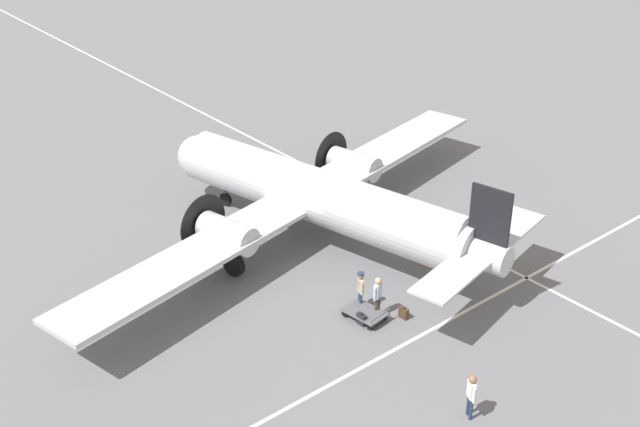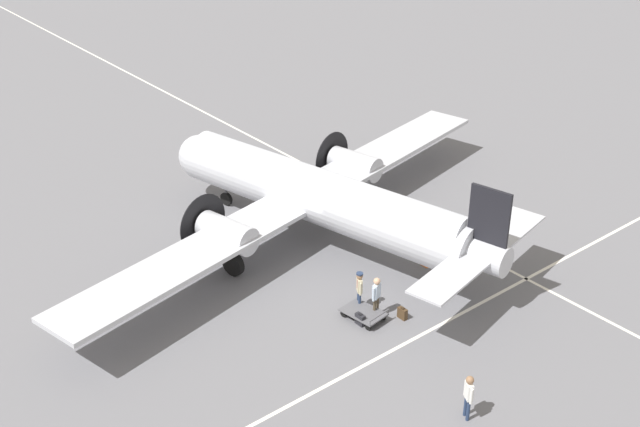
{
  "view_description": "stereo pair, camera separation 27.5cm",
  "coord_description": "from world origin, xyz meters",
  "px_view_note": "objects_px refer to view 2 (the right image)",
  "views": [
    {
      "loc": [
        25.39,
        -20.91,
        18.78
      ],
      "look_at": [
        0.0,
        0.0,
        1.52
      ],
      "focal_mm": 45.0,
      "sensor_mm": 36.0,
      "label": 1
    },
    {
      "loc": [
        25.56,
        -20.7,
        18.78
      ],
      "look_at": [
        0.0,
        0.0,
        1.52
      ],
      "focal_mm": 45.0,
      "sensor_mm": 36.0,
      "label": 2
    }
  ],
  "objects_px": {
    "airliner_main": "(314,195)",
    "suitcase_near_door": "(402,313)",
    "crew_foreground": "(469,393)",
    "passenger_boarding": "(359,286)",
    "baggage_cart": "(364,313)",
    "traffic_cone": "(427,259)",
    "suitcase_upright_spare": "(360,319)",
    "ramp_agent": "(376,293)"
  },
  "relations": [
    {
      "from": "crew_foreground",
      "to": "traffic_cone",
      "type": "distance_m",
      "value": 10.02
    },
    {
      "from": "traffic_cone",
      "to": "baggage_cart",
      "type": "bearing_deg",
      "value": -75.04
    },
    {
      "from": "baggage_cart",
      "to": "traffic_cone",
      "type": "distance_m",
      "value": 5.18
    },
    {
      "from": "crew_foreground",
      "to": "traffic_cone",
      "type": "xyz_separation_m",
      "value": [
        -7.86,
        6.17,
        -0.77
      ]
    },
    {
      "from": "passenger_boarding",
      "to": "baggage_cart",
      "type": "relative_size",
      "value": 0.91
    },
    {
      "from": "suitcase_near_door",
      "to": "ramp_agent",
      "type": "bearing_deg",
      "value": -141.38
    },
    {
      "from": "ramp_agent",
      "to": "suitcase_near_door",
      "type": "xyz_separation_m",
      "value": [
        0.85,
        0.68,
        -0.84
      ]
    },
    {
      "from": "passenger_boarding",
      "to": "baggage_cart",
      "type": "xyz_separation_m",
      "value": [
        0.68,
        -0.35,
        -0.79
      ]
    },
    {
      "from": "ramp_agent",
      "to": "suitcase_near_door",
      "type": "distance_m",
      "value": 1.37
    },
    {
      "from": "airliner_main",
      "to": "ramp_agent",
      "type": "relative_size",
      "value": 15.42
    },
    {
      "from": "traffic_cone",
      "to": "crew_foreground",
      "type": "bearing_deg",
      "value": -38.12
    },
    {
      "from": "crew_foreground",
      "to": "airliner_main",
      "type": "bearing_deg",
      "value": -167.9
    },
    {
      "from": "passenger_boarding",
      "to": "suitcase_near_door",
      "type": "bearing_deg",
      "value": -122.36
    },
    {
      "from": "suitcase_near_door",
      "to": "suitcase_upright_spare",
      "type": "bearing_deg",
      "value": -115.23
    },
    {
      "from": "crew_foreground",
      "to": "suitcase_near_door",
      "type": "relative_size",
      "value": 3.43
    },
    {
      "from": "airliner_main",
      "to": "crew_foreground",
      "type": "bearing_deg",
      "value": 151.8
    },
    {
      "from": "baggage_cart",
      "to": "passenger_boarding",
      "type": "bearing_deg",
      "value": -34.65
    },
    {
      "from": "suitcase_near_door",
      "to": "baggage_cart",
      "type": "bearing_deg",
      "value": -128.45
    },
    {
      "from": "crew_foreground",
      "to": "traffic_cone",
      "type": "height_order",
      "value": "crew_foreground"
    },
    {
      "from": "passenger_boarding",
      "to": "baggage_cart",
      "type": "height_order",
      "value": "passenger_boarding"
    },
    {
      "from": "baggage_cart",
      "to": "traffic_cone",
      "type": "relative_size",
      "value": 2.86
    },
    {
      "from": "airliner_main",
      "to": "suitcase_near_door",
      "type": "height_order",
      "value": "airliner_main"
    },
    {
      "from": "suitcase_upright_spare",
      "to": "baggage_cart",
      "type": "bearing_deg",
      "value": 119.56
    },
    {
      "from": "airliner_main",
      "to": "suitcase_near_door",
      "type": "relative_size",
      "value": 53.18
    },
    {
      "from": "passenger_boarding",
      "to": "suitcase_near_door",
      "type": "height_order",
      "value": "passenger_boarding"
    },
    {
      "from": "ramp_agent",
      "to": "suitcase_upright_spare",
      "type": "relative_size",
      "value": 3.39
    },
    {
      "from": "suitcase_near_door",
      "to": "suitcase_upright_spare",
      "type": "distance_m",
      "value": 1.77
    },
    {
      "from": "crew_foreground",
      "to": "traffic_cone",
      "type": "relative_size",
      "value": 2.71
    },
    {
      "from": "ramp_agent",
      "to": "airliner_main",
      "type": "bearing_deg",
      "value": 53.53
    },
    {
      "from": "suitcase_near_door",
      "to": "baggage_cart",
      "type": "distance_m",
      "value": 1.56
    },
    {
      "from": "passenger_boarding",
      "to": "suitcase_near_door",
      "type": "xyz_separation_m",
      "value": [
        1.65,
        0.87,
        -0.83
      ]
    },
    {
      "from": "ramp_agent",
      "to": "suitcase_upright_spare",
      "type": "height_order",
      "value": "ramp_agent"
    },
    {
      "from": "airliner_main",
      "to": "traffic_cone",
      "type": "distance_m",
      "value": 5.95
    },
    {
      "from": "crew_foreground",
      "to": "passenger_boarding",
      "type": "bearing_deg",
      "value": -163.89
    },
    {
      "from": "suitcase_near_door",
      "to": "airliner_main",
      "type": "bearing_deg",
      "value": 170.2
    },
    {
      "from": "baggage_cart",
      "to": "airliner_main",
      "type": "bearing_deg",
      "value": -28.9
    },
    {
      "from": "airliner_main",
      "to": "passenger_boarding",
      "type": "bearing_deg",
      "value": 146.9
    },
    {
      "from": "airliner_main",
      "to": "crew_foreground",
      "type": "distance_m",
      "value": 13.4
    },
    {
      "from": "ramp_agent",
      "to": "suitcase_near_door",
      "type": "relative_size",
      "value": 3.45
    },
    {
      "from": "passenger_boarding",
      "to": "traffic_cone",
      "type": "distance_m",
      "value": 4.76
    },
    {
      "from": "passenger_boarding",
      "to": "ramp_agent",
      "type": "bearing_deg",
      "value": -136.44
    },
    {
      "from": "suitcase_near_door",
      "to": "passenger_boarding",
      "type": "bearing_deg",
      "value": -152.17
    }
  ]
}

